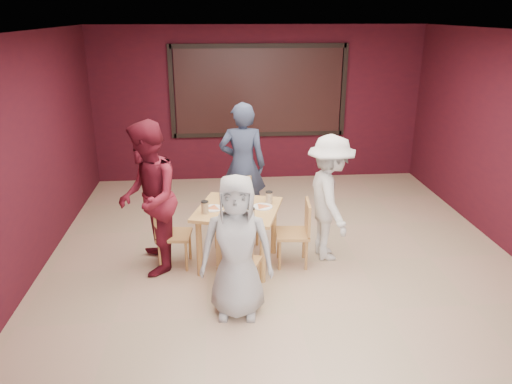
{
  "coord_description": "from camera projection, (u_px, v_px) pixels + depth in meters",
  "views": [
    {
      "loc": [
        -0.82,
        -5.59,
        3.01
      ],
      "look_at": [
        -0.34,
        0.05,
        0.96
      ],
      "focal_mm": 35.0,
      "sensor_mm": 36.0,
      "label": 1
    }
  ],
  "objects": [
    {
      "name": "floor",
      "position": [
        283.0,
        263.0,
        6.33
      ],
      "size": [
        7.0,
        7.0,
        0.0
      ],
      "primitive_type": "plane",
      "color": "tan",
      "rests_on": "ground"
    },
    {
      "name": "window_blinds",
      "position": [
        259.0,
        91.0,
        8.99
      ],
      "size": [
        3.0,
        0.02,
        1.5
      ],
      "primitive_type": "cube",
      "color": "black"
    },
    {
      "name": "dining_table",
      "position": [
        238.0,
        215.0,
        6.1
      ],
      "size": [
        1.19,
        1.19,
        0.91
      ],
      "color": "tan",
      "rests_on": "floor"
    },
    {
      "name": "chair_front",
      "position": [
        238.0,
        261.0,
        5.38
      ],
      "size": [
        0.52,
        0.52,
        0.83
      ],
      "color": "#A88641",
      "rests_on": "floor"
    },
    {
      "name": "chair_back",
      "position": [
        239.0,
        207.0,
        6.81
      ],
      "size": [
        0.52,
        0.52,
        0.88
      ],
      "color": "#A88641",
      "rests_on": "floor"
    },
    {
      "name": "chair_left",
      "position": [
        168.0,
        231.0,
        6.14
      ],
      "size": [
        0.44,
        0.44,
        0.83
      ],
      "color": "#A88641",
      "rests_on": "floor"
    },
    {
      "name": "chair_right",
      "position": [
        298.0,
        229.0,
        6.16
      ],
      "size": [
        0.43,
        0.43,
        0.84
      ],
      "color": "#A88641",
      "rests_on": "floor"
    },
    {
      "name": "diner_front",
      "position": [
        237.0,
        247.0,
        5.04
      ],
      "size": [
        0.79,
        0.56,
        1.53
      ],
      "primitive_type": "imported",
      "rotation": [
        0.0,
        0.0,
        -0.1
      ],
      "color": "#A6A6A6",
      "rests_on": "floor"
    },
    {
      "name": "diner_back",
      "position": [
        243.0,
        166.0,
        7.18
      ],
      "size": [
        0.7,
        0.48,
        1.84
      ],
      "primitive_type": "imported",
      "rotation": [
        0.0,
        0.0,
        3.08
      ],
      "color": "#2F3954",
      "rests_on": "floor"
    },
    {
      "name": "diner_left",
      "position": [
        148.0,
        199.0,
        5.89
      ],
      "size": [
        0.8,
        0.97,
        1.85
      ],
      "primitive_type": "imported",
      "rotation": [
        0.0,
        0.0,
        -1.46
      ],
      "color": "maroon",
      "rests_on": "floor"
    },
    {
      "name": "diner_right",
      "position": [
        330.0,
        198.0,
        6.25
      ],
      "size": [
        0.66,
        1.08,
        1.61
      ],
      "primitive_type": "imported",
      "rotation": [
        0.0,
        0.0,
        1.63
      ],
      "color": "silver",
      "rests_on": "floor"
    }
  ]
}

